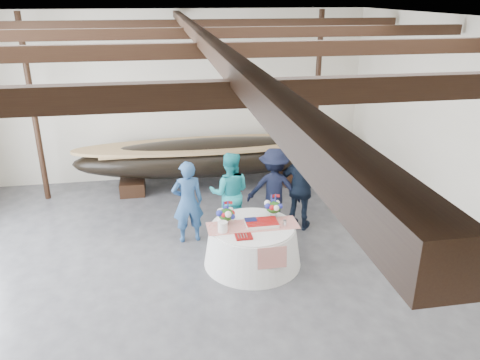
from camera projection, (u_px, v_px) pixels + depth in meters
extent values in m
cube|color=#3D3D42|center=(205.00, 303.00, 7.90)|extent=(10.00, 12.00, 0.01)
cube|color=silver|center=(180.00, 98.00, 12.54)|extent=(10.00, 0.02, 4.50)
cube|color=white|center=(195.00, 23.00, 6.22)|extent=(10.00, 12.00, 0.01)
cube|color=black|center=(240.00, 93.00, 3.11)|extent=(9.80, 0.12, 0.18)
cube|color=black|center=(203.00, 51.00, 5.40)|extent=(9.80, 0.12, 0.18)
cube|color=black|center=(188.00, 33.00, 7.68)|extent=(9.80, 0.12, 0.18)
cube|color=black|center=(180.00, 24.00, 9.97)|extent=(9.80, 0.12, 0.18)
cube|color=black|center=(196.00, 32.00, 6.26)|extent=(0.15, 11.76, 0.15)
cylinder|color=black|center=(34.00, 111.00, 11.08)|extent=(0.14, 0.14, 4.50)
cylinder|color=black|center=(317.00, 101.00, 12.19)|extent=(0.14, 0.14, 4.50)
cube|color=black|center=(133.00, 186.00, 12.19)|extent=(0.63, 0.81, 0.36)
cube|color=black|center=(293.00, 176.00, 12.88)|extent=(0.63, 0.81, 0.36)
ellipsoid|color=black|center=(214.00, 157.00, 12.28)|extent=(7.20, 1.44, 0.99)
cube|color=#9E7A4C|center=(214.00, 147.00, 12.18)|extent=(5.76, 0.94, 0.05)
cone|color=silver|center=(252.00, 245.00, 8.94)|extent=(1.86, 1.86, 0.77)
cylinder|color=silver|center=(253.00, 227.00, 8.80)|extent=(1.58, 1.58, 0.04)
cube|color=red|center=(253.00, 225.00, 8.79)|extent=(1.72, 0.56, 0.01)
cube|color=white|center=(261.00, 223.00, 8.79)|extent=(0.60, 0.40, 0.07)
cylinder|color=white|center=(223.00, 227.00, 8.52)|extent=(0.18, 0.18, 0.20)
cylinder|color=white|center=(222.00, 215.00, 8.95)|extent=(0.18, 0.18, 0.22)
cube|color=maroon|center=(244.00, 237.00, 8.36)|extent=(0.30, 0.24, 0.03)
cone|color=silver|center=(285.00, 223.00, 8.75)|extent=(0.09, 0.09, 0.12)
imported|color=#295084|center=(188.00, 202.00, 9.58)|extent=(0.69, 0.49, 1.77)
imported|color=teal|center=(230.00, 193.00, 9.95)|extent=(1.00, 0.84, 1.81)
imported|color=black|center=(274.00, 188.00, 10.18)|extent=(1.29, 0.91, 1.82)
imported|color=black|center=(301.00, 188.00, 10.08)|extent=(1.17, 1.02, 1.89)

